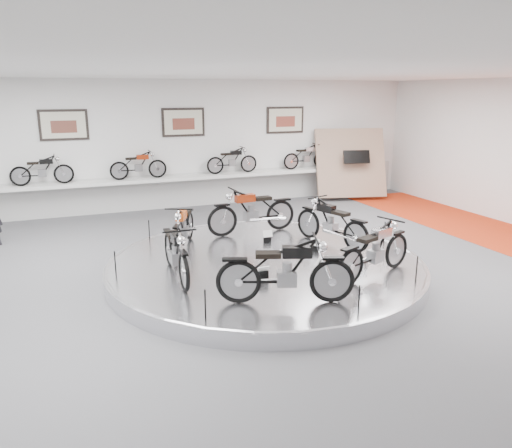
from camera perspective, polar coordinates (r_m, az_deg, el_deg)
name	(u,v)px	position (r m, az deg, el deg)	size (l,w,h in m)	color
floor	(271,279)	(10.04, 1.76, -6.28)	(16.00, 16.00, 0.00)	#4E4E50
ceiling	(273,70)	(9.37, 1.97, 17.18)	(16.00, 16.00, 0.00)	white
wall_back	(184,145)	(16.11, -8.24, 8.96)	(16.00, 16.00, 0.00)	silver
dado_band	(186,190)	(16.30, -8.03, 3.88)	(15.68, 0.04, 1.10)	#BCBCBA
display_platform	(266,267)	(10.25, 1.10, -4.93)	(6.40, 6.40, 0.30)	silver
platform_rim	(266,261)	(10.21, 1.11, -4.30)	(6.40, 6.40, 0.10)	#B2B2BA
shelf	(187,178)	(15.95, -7.85, 5.29)	(11.00, 0.55, 0.10)	silver
poster_left	(64,125)	(15.57, -21.12, 10.51)	(1.35, 0.06, 0.88)	beige
poster_center	(183,122)	(16.01, -8.30, 11.43)	(1.35, 0.06, 0.88)	beige
poster_right	(285,120)	(17.17, 3.36, 11.78)	(1.35, 0.06, 0.88)	beige
display_panel	(351,163)	(17.57, 10.76, 6.87)	(2.40, 0.12, 2.40)	#94735B
shelf_bike_a	(42,172)	(15.45, -23.26, 5.47)	(1.22, 0.42, 0.73)	black
shelf_bike_b	(138,167)	(15.60, -13.28, 6.36)	(1.22, 0.42, 0.73)	maroon
shelf_bike_c	(232,162)	(16.31, -2.75, 7.09)	(1.22, 0.42, 0.73)	black
shelf_bike_d	(306,158)	(17.37, 5.78, 7.51)	(1.22, 0.42, 0.73)	#B3B3B8
bike_a	(331,222)	(11.18, 8.62, 0.21)	(1.77, 0.63, 1.04)	black
bike_b	(252,210)	(11.98, -0.47, 1.57)	(1.92, 0.68, 1.13)	maroon
bike_c	(183,226)	(10.94, -8.30, -0.25)	(1.69, 0.60, 0.99)	#C04812
bike_d	(176,251)	(9.22, -9.16, -3.06)	(1.74, 0.61, 1.02)	black
bike_e	(285,270)	(8.02, 3.39, -5.31)	(1.90, 0.67, 1.12)	black
bike_f	(375,249)	(9.43, 13.46, -2.84)	(1.76, 0.62, 1.03)	#B3B3B8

